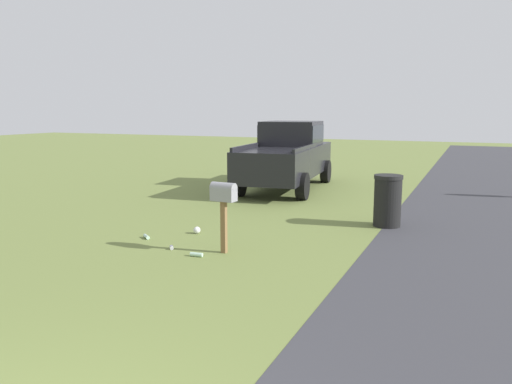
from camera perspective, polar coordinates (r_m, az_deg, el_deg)
mailbox at (r=8.52m, az=-3.73°, el=-0.62°), size 0.24×0.46×1.23m
pickup_truck at (r=15.75m, az=3.66°, el=4.45°), size 5.50×2.54×2.09m
trash_bin at (r=10.90m, az=14.81°, el=-0.96°), size 0.60×0.60×1.10m
litter_bag_midfield_a at (r=10.08m, az=-6.77°, el=-4.35°), size 0.14×0.14×0.14m
litter_bottle_near_hydrant at (r=9.87m, az=-12.41°, el=-5.01°), size 0.19×0.22×0.07m
litter_can_far_scatter at (r=9.04m, az=-9.62°, el=-6.26°), size 0.14×0.13×0.07m
litter_bottle_by_mailbox at (r=8.54m, az=-6.82°, el=-7.11°), size 0.09×0.23×0.07m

